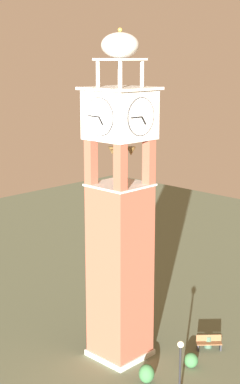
{
  "coord_description": "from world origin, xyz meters",
  "views": [
    {
      "loc": [
        -23.24,
        23.91,
        18.23
      ],
      "look_at": [
        0.0,
        0.0,
        10.44
      ],
      "focal_mm": 54.87,
      "sensor_mm": 36.0,
      "label": 1
    }
  ],
  "objects_px": {
    "park_bench": "(209,342)",
    "lamp_post": "(180,360)",
    "trash_bin": "(208,341)",
    "clock_tower": "(120,226)"
  },
  "relations": [
    {
      "from": "park_bench",
      "to": "lamp_post",
      "type": "distance_m",
      "value": 6.73
    },
    {
      "from": "park_bench",
      "to": "trash_bin",
      "type": "distance_m",
      "value": 0.33
    },
    {
      "from": "clock_tower",
      "to": "park_bench",
      "type": "distance_m",
      "value": 9.72
    },
    {
      "from": "park_bench",
      "to": "lamp_post",
      "type": "relative_size",
      "value": 0.4
    },
    {
      "from": "clock_tower",
      "to": "park_bench",
      "type": "relative_size",
      "value": 13.56
    },
    {
      "from": "trash_bin",
      "to": "park_bench",
      "type": "bearing_deg",
      "value": 134.9
    },
    {
      "from": "park_bench",
      "to": "trash_bin",
      "type": "bearing_deg",
      "value": -45.1
    },
    {
      "from": "trash_bin",
      "to": "lamp_post",
      "type": "bearing_deg",
      "value": 112.64
    },
    {
      "from": "clock_tower",
      "to": "lamp_post",
      "type": "relative_size",
      "value": 5.42
    },
    {
      "from": "clock_tower",
      "to": "lamp_post",
      "type": "xyz_separation_m",
      "value": [
        -5.95,
        1.55,
        -5.83
      ]
    }
  ]
}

